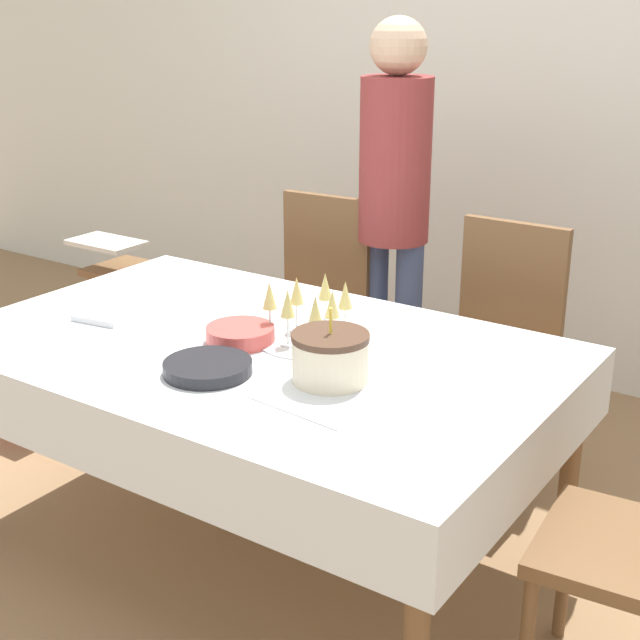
# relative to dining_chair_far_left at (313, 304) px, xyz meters

# --- Properties ---
(ground_plane) EXTENTS (12.00, 12.00, 0.00)m
(ground_plane) POSITION_rel_dining_chair_far_left_xyz_m (0.41, -0.89, -0.53)
(ground_plane) COLOR #93704C
(wall_back) EXTENTS (8.00, 0.05, 2.70)m
(wall_back) POSITION_rel_dining_chair_far_left_xyz_m (0.41, 1.06, 0.82)
(wall_back) COLOR silver
(wall_back) RESTS_ON ground_plane
(dining_table) EXTENTS (1.82, 1.15, 0.73)m
(dining_table) POSITION_rel_dining_chair_far_left_xyz_m (0.41, -0.89, 0.10)
(dining_table) COLOR white
(dining_table) RESTS_ON ground_plane
(dining_chair_far_left) EXTENTS (0.44, 0.44, 0.96)m
(dining_chair_far_left) POSITION_rel_dining_chair_far_left_xyz_m (0.00, 0.00, 0.00)
(dining_chair_far_left) COLOR brown
(dining_chair_far_left) RESTS_ON ground_plane
(dining_chair_far_right) EXTENTS (0.43, 0.43, 0.96)m
(dining_chair_far_right) POSITION_rel_dining_chair_far_left_xyz_m (0.81, 0.00, 0.00)
(dining_chair_far_right) COLOR brown
(dining_chair_far_right) RESTS_ON ground_plane
(birthday_cake) EXTENTS (0.21, 0.21, 0.21)m
(birthday_cake) POSITION_rel_dining_chair_far_left_xyz_m (0.74, -0.99, 0.27)
(birthday_cake) COLOR beige
(birthday_cake) RESTS_ON dining_table
(champagne_tray) EXTENTS (0.34, 0.34, 0.18)m
(champagne_tray) POSITION_rel_dining_chair_far_left_xyz_m (0.53, -0.77, 0.29)
(champagne_tray) COLOR silver
(champagne_tray) RESTS_ON dining_table
(plate_stack_main) EXTENTS (0.25, 0.25, 0.03)m
(plate_stack_main) POSITION_rel_dining_chair_far_left_xyz_m (0.44, -1.14, 0.22)
(plate_stack_main) COLOR black
(plate_stack_main) RESTS_ON dining_table
(plate_stack_dessert) EXTENTS (0.21, 0.21, 0.05)m
(plate_stack_dessert) POSITION_rel_dining_chair_far_left_xyz_m (0.36, -0.90, 0.23)
(plate_stack_dessert) COLOR #CC4C47
(plate_stack_dessert) RESTS_ON dining_table
(cake_knife) EXTENTS (0.30, 0.05, 0.00)m
(cake_knife) POSITION_rel_dining_chair_far_left_xyz_m (0.78, -1.21, 0.21)
(cake_knife) COLOR silver
(cake_knife) RESTS_ON dining_table
(fork_pile) EXTENTS (0.18, 0.09, 0.02)m
(fork_pile) POSITION_rel_dining_chair_far_left_xyz_m (-0.13, -1.03, 0.21)
(fork_pile) COLOR silver
(fork_pile) RESTS_ON dining_table
(napkin_pile) EXTENTS (0.15, 0.15, 0.01)m
(napkin_pile) POSITION_rel_dining_chair_far_left_xyz_m (-0.15, -0.89, 0.21)
(napkin_pile) COLOR white
(napkin_pile) RESTS_ON dining_table
(person_standing) EXTENTS (0.28, 0.28, 1.66)m
(person_standing) POSITION_rel_dining_chair_far_left_xyz_m (0.27, 0.18, 0.47)
(person_standing) COLOR #3F4C72
(person_standing) RESTS_ON ground_plane
(high_chair) EXTENTS (0.33, 0.35, 0.71)m
(high_chair) POSITION_rel_dining_chair_far_left_xyz_m (-0.95, -0.15, -0.05)
(high_chair) COLOR brown
(high_chair) RESTS_ON ground_plane
(gift_bag) EXTENTS (0.27, 0.16, 0.30)m
(gift_bag) POSITION_rel_dining_chair_far_left_xyz_m (-0.92, -0.75, -0.38)
(gift_bag) COLOR #CC333F
(gift_bag) RESTS_ON ground_plane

